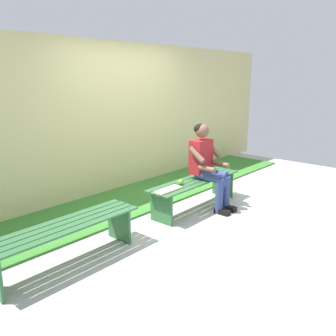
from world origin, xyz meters
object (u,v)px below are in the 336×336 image
(bench_far, at_px, (64,234))
(person_seated, at_px, (207,163))
(bench_near, at_px, (195,186))
(apple, at_px, (181,182))
(book_open, at_px, (168,190))

(bench_far, relative_size, person_seated, 1.39)
(bench_near, relative_size, apple, 21.98)
(bench_near, bearing_deg, apple, 0.55)
(bench_far, height_order, person_seated, person_seated)
(bench_near, relative_size, book_open, 4.21)
(book_open, bearing_deg, bench_near, -176.80)
(bench_near, xyz_separation_m, bench_far, (2.20, -0.00, -0.00))
(bench_far, bearing_deg, bench_near, 180.00)
(apple, height_order, book_open, apple)
(bench_near, distance_m, book_open, 0.66)
(bench_far, distance_m, person_seated, 2.38)
(bench_near, distance_m, person_seated, 0.39)
(person_seated, xyz_separation_m, book_open, (0.80, -0.05, -0.23))
(person_seated, distance_m, apple, 0.54)
(person_seated, distance_m, book_open, 0.83)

